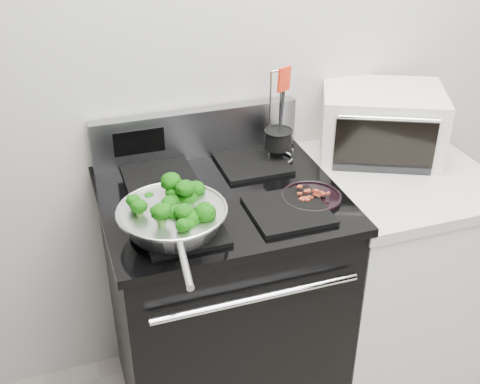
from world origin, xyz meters
name	(u,v)px	position (x,y,z in m)	size (l,w,h in m)	color
back_wall	(272,39)	(0.00, 1.75, 1.35)	(4.00, 0.02, 2.70)	silver
gas_range	(223,301)	(-0.30, 1.41, 0.49)	(0.79, 0.69, 1.13)	black
counter	(385,271)	(0.39, 1.41, 0.46)	(0.62, 0.68, 0.92)	white
skillet	(173,218)	(-0.50, 1.25, 1.00)	(0.33, 0.52, 0.07)	silver
broccoli_pile	(172,212)	(-0.50, 1.25, 1.02)	(0.26, 0.26, 0.09)	black
bacon_plate	(311,194)	(-0.03, 1.29, 0.97)	(0.20, 0.20, 0.04)	black
utensil_holder	(278,144)	(-0.03, 1.59, 1.01)	(0.11, 0.11, 0.35)	silver
toaster_oven	(381,122)	(0.38, 1.57, 1.05)	(0.54, 0.49, 0.25)	white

